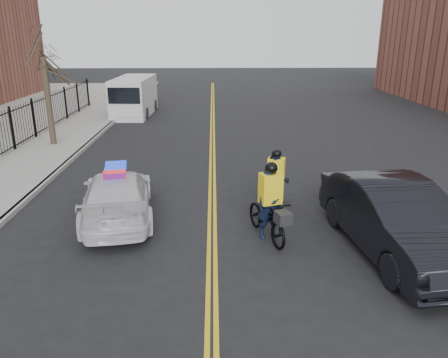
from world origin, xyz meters
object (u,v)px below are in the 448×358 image
cyclist_far (275,186)px  police_cruiser (117,195)px  cyclist_near (270,212)px  dark_sedan (395,219)px  cargo_van (134,97)px

cyclist_far → police_cruiser: bearing=-156.2°
police_cruiser → cyclist_near: cyclist_near is taller
dark_sedan → cyclist_near: cyclist_near is taller
cargo_van → cyclist_far: bearing=-64.8°
cargo_van → cyclist_near: (6.69, -18.51, -0.46)m
cargo_van → police_cruiser: bearing=-80.0°
cyclist_far → cargo_van: bearing=129.9°
cargo_van → cyclist_near: 19.69m
cargo_van → cyclist_far: size_ratio=3.02×
police_cruiser → cargo_van: cargo_van is taller
dark_sedan → cyclist_far: (-2.52, 2.90, -0.14)m
cargo_van → cyclist_near: bearing=-68.2°
police_cruiser → cyclist_far: cyclist_far is taller
police_cruiser → cyclist_near: bearing=152.2°
cargo_van → cyclist_far: cargo_van is taller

